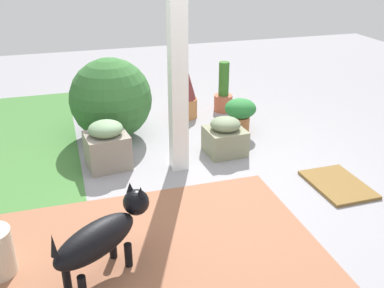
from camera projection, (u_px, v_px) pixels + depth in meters
The scene contains 11 objects.
ground_plane at pixel (194, 184), 4.25m from camera, with size 12.00×12.00×0.00m, color gray.
brick_path at pixel (158, 256), 3.27m from camera, with size 1.80×2.40×0.02m, color #945C41.
porch_pillar at pixel (178, 66), 4.13m from camera, with size 0.16×0.16×2.10m, color white.
stone_planter_nearest at pixel (225, 137), 4.79m from camera, with size 0.41×0.42×0.41m.
stone_planter_mid at pixel (107, 145), 4.48m from camera, with size 0.42×0.45×0.49m.
round_shrub at pixel (111, 99), 5.08m from camera, with size 0.93×0.93×0.93m, color #30642E.
terracotta_pot_tall at pixel (223, 94), 5.98m from camera, with size 0.25×0.25×0.67m.
terracotta_pot_broad at pixel (240, 113), 5.25m from camera, with size 0.37×0.37×0.43m.
terracotta_pot_spiky at pixel (185, 91), 5.72m from camera, with size 0.31×0.31×0.75m.
dog at pixel (102, 235), 2.97m from camera, with size 0.60×0.74×0.56m.
doormat at pixel (338, 184), 4.21m from camera, with size 0.66×0.47×0.03m, color brown.
Camera 1 is at (-3.55, 1.09, 2.11)m, focal length 42.08 mm.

